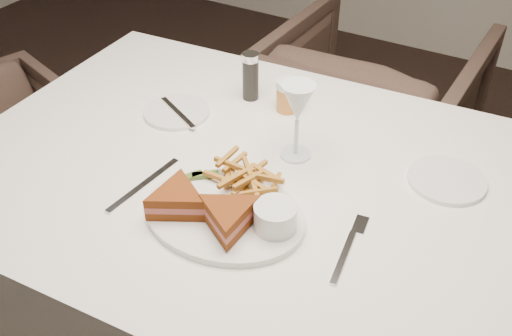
{
  "coord_description": "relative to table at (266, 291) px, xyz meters",
  "views": [
    {
      "loc": [
        0.82,
        -0.63,
        1.5
      ],
      "look_at": [
        0.38,
        0.14,
        0.8
      ],
      "focal_mm": 40.0,
      "sensor_mm": 36.0,
      "label": 1
    }
  ],
  "objects": [
    {
      "name": "table",
      "position": [
        0.0,
        0.0,
        0.0
      ],
      "size": [
        1.42,
        0.99,
        0.75
      ],
      "primitive_type": "cube",
      "rotation": [
        0.0,
        0.0,
        0.06
      ],
      "color": "white",
      "rests_on": "ground"
    },
    {
      "name": "chair_far",
      "position": [
        -0.1,
        0.98,
        -0.01
      ],
      "size": [
        0.72,
        0.68,
        0.73
      ],
      "primitive_type": "imported",
      "rotation": [
        0.0,
        0.0,
        3.12
      ],
      "color": "#46332B",
      "rests_on": "ground"
    },
    {
      "name": "table_setting",
      "position": [
        -0.01,
        -0.06,
        0.41
      ],
      "size": [
        0.8,
        0.58,
        0.18
      ],
      "color": "white",
      "rests_on": "table"
    }
  ]
}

